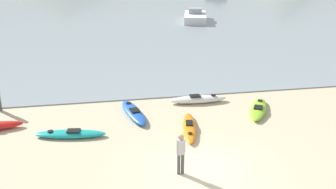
# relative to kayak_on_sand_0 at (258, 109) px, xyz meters

# --- Properties ---
(ground_plane) EXTENTS (400.00, 400.00, 0.00)m
(ground_plane) POSITION_rel_kayak_on_sand_0_xyz_m (-4.08, -4.73, -0.14)
(ground_plane) COLOR #C6B793
(bay_water) EXTENTS (160.00, 70.00, 0.06)m
(bay_water) POSITION_rel_kayak_on_sand_0_xyz_m (-4.08, 37.54, -0.11)
(bay_water) COLOR gray
(bay_water) RESTS_ON ground_plane
(kayak_on_sand_0) EXTENTS (1.98, 2.86, 0.32)m
(kayak_on_sand_0) POSITION_rel_kayak_on_sand_0_xyz_m (0.00, 0.00, 0.00)
(kayak_on_sand_0) COLOR #8CCC2D
(kayak_on_sand_0) RESTS_ON ground_plane
(kayak_on_sand_3) EXTENTS (1.34, 3.14, 0.36)m
(kayak_on_sand_3) POSITION_rel_kayak_on_sand_0_xyz_m (-6.07, 0.63, 0.02)
(kayak_on_sand_3) COLOR blue
(kayak_on_sand_3) RESTS_ON ground_plane
(kayak_on_sand_4) EXTENTS (3.11, 1.15, 0.32)m
(kayak_on_sand_4) POSITION_rel_kayak_on_sand_0_xyz_m (-8.95, -1.11, -0.00)
(kayak_on_sand_4) COLOR teal
(kayak_on_sand_4) RESTS_ON ground_plane
(kayak_on_sand_5) EXTENTS (1.10, 3.04, 0.31)m
(kayak_on_sand_5) POSITION_rel_kayak_on_sand_0_xyz_m (-3.78, -1.37, -0.01)
(kayak_on_sand_5) COLOR orange
(kayak_on_sand_5) RESTS_ON ground_plane
(kayak_on_sand_6) EXTENTS (3.02, 0.80, 0.40)m
(kayak_on_sand_6) POSITION_rel_kayak_on_sand_0_xyz_m (-2.65, 1.66, 0.04)
(kayak_on_sand_6) COLOR white
(kayak_on_sand_6) RESTS_ON ground_plane
(person_near_foreground) EXTENTS (0.33, 0.22, 1.62)m
(person_near_foreground) POSITION_rel_kayak_on_sand_0_xyz_m (-4.86, -4.71, 0.79)
(person_near_foreground) COLOR #4C4C4C
(person_near_foreground) RESTS_ON ground_plane
(moored_boat_1) EXTENTS (3.12, 4.78, 1.28)m
(moored_boat_1) POSITION_rel_kayak_on_sand_0_xyz_m (2.19, 22.38, 0.37)
(moored_boat_1) COLOR white
(moored_boat_1) RESTS_ON bay_water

